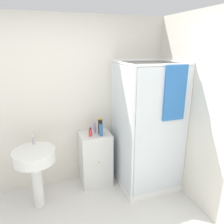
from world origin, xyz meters
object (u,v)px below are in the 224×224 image
object	(u,v)px
shampoo_bottle_blue	(101,129)
lotion_bottle_white	(95,128)
soap_dispenser	(90,133)
sink	(35,162)
shampoo_bottle_tall_black	(100,126)

from	to	relation	value
shampoo_bottle_blue	lotion_bottle_white	xyz separation A→B (m)	(-0.06, 0.15, -0.03)
soap_dispenser	sink	bearing A→B (deg)	-164.96
shampoo_bottle_tall_black	lotion_bottle_white	world-z (taller)	shampoo_bottle_tall_black
sink	soap_dispenser	size ratio (longest dim) A/B	7.21
sink	lotion_bottle_white	world-z (taller)	lotion_bottle_white
sink	shampoo_bottle_blue	world-z (taller)	shampoo_bottle_blue
sink	soap_dispenser	world-z (taller)	same
sink	soap_dispenser	xyz separation A→B (m)	(0.78, 0.21, 0.22)
sink	shampoo_bottle_tall_black	bearing A→B (deg)	14.75
shampoo_bottle_blue	lotion_bottle_white	size ratio (longest dim) A/B	1.17
shampoo_bottle_blue	lotion_bottle_white	world-z (taller)	shampoo_bottle_blue
soap_dispenser	lotion_bottle_white	world-z (taller)	lotion_bottle_white
soap_dispenser	lotion_bottle_white	distance (m)	0.14
sink	soap_dispenser	bearing A→B (deg)	15.04
sink	shampoo_bottle_blue	xyz separation A→B (m)	(0.93, 0.17, 0.27)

